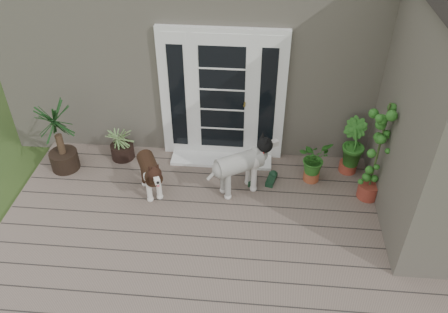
{
  "coord_description": "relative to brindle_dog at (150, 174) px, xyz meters",
  "views": [
    {
      "loc": [
        0.37,
        -3.44,
        4.67
      ],
      "look_at": [
        -0.1,
        1.75,
        0.7
      ],
      "focal_mm": 36.82,
      "sensor_mm": 36.0,
      "label": 1
    }
  ],
  "objects": [
    {
      "name": "herb_a",
      "position": [
        2.36,
        0.5,
        -0.03
      ],
      "size": [
        0.66,
        0.66,
        0.6
      ],
      "primitive_type": "imported",
      "rotation": [
        0.0,
        0.0,
        0.81
      ],
      "color": "#1D611B",
      "rests_on": "deck"
    },
    {
      "name": "brindle_dog",
      "position": [
        0.0,
        0.0,
        0.0
      ],
      "size": [
        0.65,
        0.86,
        0.66
      ],
      "primitive_type": null,
      "rotation": [
        0.0,
        0.0,
        3.6
      ],
      "color": "#372114",
      "rests_on": "deck"
    },
    {
      "name": "sapling",
      "position": [
        3.16,
        0.18,
        0.49
      ],
      "size": [
        0.59,
        0.59,
        1.64
      ],
      "primitive_type": null,
      "rotation": [
        0.0,
        0.0,
        0.25
      ],
      "color": "#1C4E16",
      "rests_on": "deck"
    },
    {
      "name": "herb_b",
      "position": [
        2.94,
        0.77,
        0.01
      ],
      "size": [
        0.61,
        0.61,
        0.69
      ],
      "primitive_type": "imported",
      "rotation": [
        0.0,
        0.0,
        2.01
      ],
      "color": "#194E16",
      "rests_on": "deck"
    },
    {
      "name": "herb_c",
      "position": [
        3.49,
        0.71,
        -0.08
      ],
      "size": [
        0.34,
        0.34,
        0.5
      ],
      "primitive_type": "imported",
      "rotation": [
        0.0,
        0.0,
        4.76
      ],
      "color": "#1B5F1D",
      "rests_on": "deck"
    },
    {
      "name": "clog_right",
      "position": [
        1.76,
        0.39,
        -0.28
      ],
      "size": [
        0.24,
        0.37,
        0.1
      ],
      "primitive_type": null,
      "rotation": [
        0.0,
        0.0,
        -0.26
      ],
      "color": "black",
      "rests_on": "deck"
    },
    {
      "name": "deck",
      "position": [
        1.15,
        -1.15,
        -0.39
      ],
      "size": [
        6.2,
        4.6,
        0.12
      ],
      "primitive_type": "cube",
      "color": "#6B5B4C",
      "rests_on": "ground"
    },
    {
      "name": "spider_plant",
      "position": [
        -0.65,
        0.79,
        -0.0
      ],
      "size": [
        0.64,
        0.64,
        0.65
      ],
      "primitive_type": null,
      "rotation": [
        0.0,
        0.0,
        -0.05
      ],
      "color": "#8FA364",
      "rests_on": "deck"
    },
    {
      "name": "door_step",
      "position": [
        0.95,
        0.85,
        -0.31
      ],
      "size": [
        1.6,
        0.4,
        0.05
      ],
      "primitive_type": "cube",
      "color": "white",
      "rests_on": "deck"
    },
    {
      "name": "yucca",
      "position": [
        -1.48,
        0.44,
        0.26
      ],
      "size": [
        1.05,
        1.05,
        1.18
      ],
      "primitive_type": null,
      "rotation": [
        0.0,
        0.0,
        -0.36
      ],
      "color": "black",
      "rests_on": "deck"
    },
    {
      "name": "clog_left",
      "position": [
        1.47,
        0.36,
        -0.28
      ],
      "size": [
        0.16,
        0.32,
        0.1
      ],
      "primitive_type": null,
      "rotation": [
        0.0,
        0.0,
        -0.05
      ],
      "color": "#15361D",
      "rests_on": "deck"
    },
    {
      "name": "door_unit",
      "position": [
        0.95,
        1.05,
        0.74
      ],
      "size": [
        1.9,
        0.14,
        2.15
      ],
      "primitive_type": "cube",
      "color": "white",
      "rests_on": "deck"
    },
    {
      "name": "house_main",
      "position": [
        1.15,
        3.1,
        1.1
      ],
      "size": [
        7.4,
        4.0,
        3.1
      ],
      "primitive_type": "cube",
      "color": "#665E54",
      "rests_on": "ground"
    },
    {
      "name": "white_dog",
      "position": [
        1.28,
        0.14,
        0.05
      ],
      "size": [
        0.99,
        0.81,
        0.76
      ],
      "primitive_type": null,
      "rotation": [
        0.0,
        0.0,
        -1.03
      ],
      "color": "silver",
      "rests_on": "deck"
    }
  ]
}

